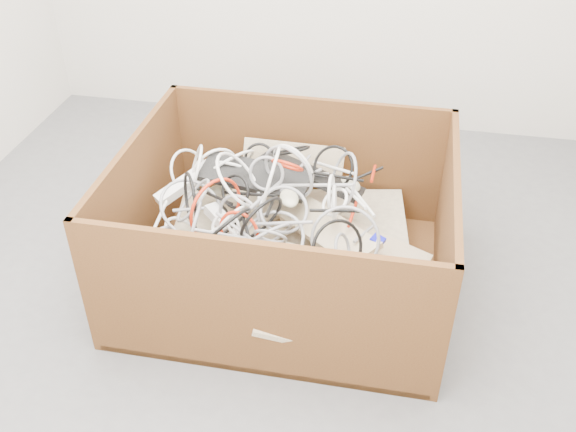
% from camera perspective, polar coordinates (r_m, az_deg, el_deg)
% --- Properties ---
extents(ground, '(3.00, 3.00, 0.00)m').
position_cam_1_polar(ground, '(2.59, -3.17, -6.44)').
color(ground, '#535355').
rests_on(ground, ground).
extents(cardboard_box, '(1.20, 1.00, 0.58)m').
position_cam_1_polar(cardboard_box, '(2.54, -0.45, -3.06)').
color(cardboard_box, '#432610').
rests_on(cardboard_box, ground).
extents(keyboard_pile, '(1.07, 0.94, 0.33)m').
position_cam_1_polar(keyboard_pile, '(2.45, 0.12, -0.71)').
color(keyboard_pile, beige).
rests_on(keyboard_pile, cardboard_box).
extents(mice_scatter, '(0.62, 0.59, 0.18)m').
position_cam_1_polar(mice_scatter, '(2.43, -1.92, 0.61)').
color(mice_scatter, '#BFBC9A').
rests_on(mice_scatter, keyboard_pile).
extents(power_strip_left, '(0.21, 0.25, 0.11)m').
position_cam_1_polar(power_strip_left, '(2.55, -8.76, 2.99)').
color(power_strip_left, white).
rests_on(power_strip_left, keyboard_pile).
extents(power_strip_right, '(0.23, 0.20, 0.08)m').
position_cam_1_polar(power_strip_right, '(2.36, -5.17, -1.01)').
color(power_strip_right, white).
rests_on(power_strip_right, keyboard_pile).
extents(vga_plug, '(0.06, 0.06, 0.03)m').
position_cam_1_polar(vga_plug, '(2.30, 7.82, -2.11)').
color(vga_plug, '#0C0DB8').
rests_on(vga_plug, keyboard_pile).
extents(cable_tangle, '(0.99, 0.76, 0.40)m').
position_cam_1_polar(cable_tangle, '(2.37, -2.92, 1.43)').
color(cable_tangle, '#B7240D').
rests_on(cable_tangle, keyboard_pile).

